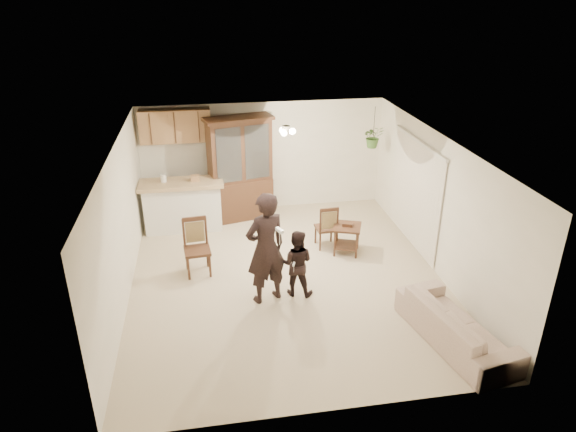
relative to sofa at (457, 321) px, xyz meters
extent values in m
plane|color=beige|center=(-2.17, 2.23, -0.37)|extent=(6.50, 6.50, 0.00)
cube|color=white|center=(-2.17, 2.23, 2.13)|extent=(5.50, 6.50, 0.02)
cube|color=white|center=(-2.17, 5.48, 0.88)|extent=(5.50, 0.02, 2.50)
cube|color=white|center=(-2.17, -1.02, 0.88)|extent=(5.50, 0.02, 2.50)
cube|color=white|center=(-4.92, 2.23, 0.88)|extent=(0.02, 6.50, 2.50)
cube|color=white|center=(0.58, 2.23, 0.88)|extent=(0.02, 6.50, 2.50)
cube|color=silver|center=(-4.02, 4.58, 0.13)|extent=(1.60, 0.55, 1.00)
cube|color=tan|center=(-4.02, 4.58, 0.68)|extent=(1.75, 0.70, 0.08)
cube|color=#91623F|center=(-4.07, 5.30, 1.73)|extent=(1.50, 0.34, 0.70)
imported|color=#385D25|center=(0.13, 4.63, 1.48)|extent=(0.43, 0.37, 0.48)
cylinder|color=black|center=(0.13, 4.63, 1.81)|extent=(0.01, 0.01, 0.65)
imported|color=beige|center=(0.00, 0.00, 0.00)|extent=(1.09, 1.98, 0.73)
imported|color=black|center=(-2.61, 1.59, 0.53)|extent=(0.77, 0.64, 1.80)
imported|color=black|center=(-2.09, 1.68, 0.31)|extent=(0.79, 0.70, 1.35)
cube|color=#3C1F16|center=(-2.75, 5.00, 0.08)|extent=(1.44, 0.85, 0.90)
cube|color=#3C1F16|center=(-2.75, 5.00, 1.21)|extent=(1.42, 0.79, 1.35)
cube|color=silver|center=(-2.75, 5.00, 1.21)|extent=(1.14, 0.31, 1.18)
cube|color=#3C1F16|center=(-2.75, 5.00, 1.91)|extent=(1.56, 0.90, 0.07)
cube|color=#3C1F16|center=(-0.85, 2.97, 0.19)|extent=(0.67, 0.67, 0.04)
cube|color=#3C1F16|center=(-0.85, 2.97, -0.21)|extent=(0.57, 0.57, 0.03)
cube|color=#3C1F16|center=(-0.85, 2.97, 0.24)|extent=(0.22, 0.18, 0.06)
cube|color=#3C1F16|center=(-3.74, 2.64, 0.10)|extent=(0.51, 0.51, 0.05)
cube|color=tan|center=(-3.74, 2.64, 0.38)|extent=(0.34, 0.07, 0.40)
cube|color=#3C1F16|center=(-3.74, 2.64, 0.64)|extent=(0.42, 0.08, 0.08)
cube|color=#3C1F16|center=(-3.25, 5.13, 0.12)|extent=(0.60, 0.60, 0.05)
cube|color=tan|center=(-3.25, 5.13, 0.42)|extent=(0.36, 0.14, 0.42)
cube|color=#3C1F16|center=(-3.25, 5.13, 0.69)|extent=(0.44, 0.17, 0.08)
cube|color=#3C1F16|center=(-1.19, 3.29, 0.04)|extent=(0.43, 0.43, 0.04)
cube|color=tan|center=(-1.19, 3.29, 0.29)|extent=(0.30, 0.05, 0.35)
cube|color=#3C1F16|center=(-1.19, 3.29, 0.51)|extent=(0.37, 0.06, 0.07)
cube|color=white|center=(-2.45, 1.17, 1.12)|extent=(0.11, 0.17, 0.05)
cube|color=white|center=(-2.18, 1.42, 0.36)|extent=(0.06, 0.11, 0.03)
camera|label=1|loc=(-3.47, -5.70, 4.52)|focal=32.00mm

